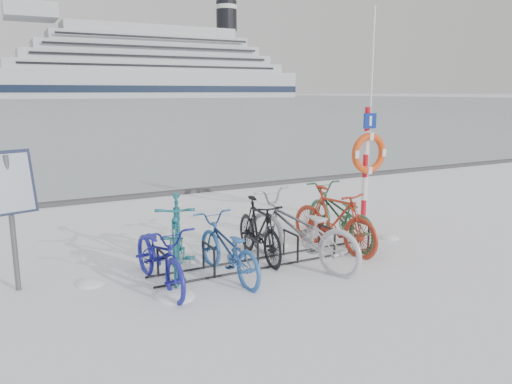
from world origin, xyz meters
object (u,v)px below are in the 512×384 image
Objects in this scene: cruise_ferry at (150,70)px; info_board at (9,191)px; bike_rack at (271,251)px; lifebuoy_station at (368,153)px.

info_board is at bearing -106.24° from cruise_ferry.
cruise_ferry is at bearing 58.90° from info_board.
info_board is 214.67m from cruise_ferry.
bike_rack is 0.03× the size of cruise_ferry.
lifebuoy_station is (6.61, 0.66, 0.06)m from info_board.
info_board is 0.02× the size of cruise_ferry.
bike_rack is 0.92× the size of lifebuoy_station.
bike_rack is 2.06× the size of info_board.
info_board is 6.65m from lifebuoy_station.
lifebuoy_station is at bearing -104.58° from cruise_ferry.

